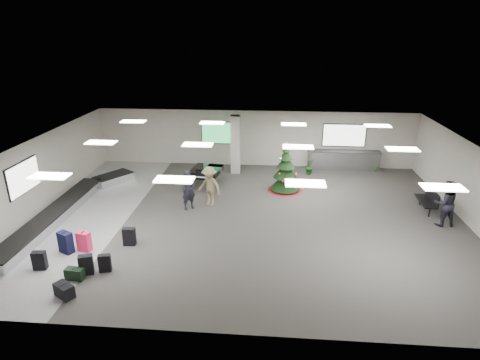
# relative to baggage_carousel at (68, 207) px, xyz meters

# --- Properties ---
(ground) EXTENTS (18.00, 18.00, 0.00)m
(ground) POSITION_rel_baggage_carousel_xyz_m (7.84, 0.08, -0.21)
(ground) COLOR #322F2D
(ground) RESTS_ON ground
(room_envelope) EXTENTS (18.02, 14.02, 3.21)m
(room_envelope) POSITION_rel_baggage_carousel_xyz_m (7.46, 0.75, 2.12)
(room_envelope) COLOR #BAB3AA
(room_envelope) RESTS_ON ground
(baggage_carousel) EXTENTS (2.28, 9.71, 0.43)m
(baggage_carousel) POSITION_rel_baggage_carousel_xyz_m (0.00, 0.00, 0.00)
(baggage_carousel) COLOR silver
(baggage_carousel) RESTS_ON ground
(service_counter) EXTENTS (4.05, 0.65, 1.08)m
(service_counter) POSITION_rel_baggage_carousel_xyz_m (12.84, 6.73, 0.33)
(service_counter) COLOR silver
(service_counter) RESTS_ON ground
(suitcase_0) EXTENTS (0.50, 0.38, 0.70)m
(suitcase_0) POSITION_rel_baggage_carousel_xyz_m (2.93, -4.55, 0.13)
(suitcase_0) COLOR black
(suitcase_0) RESTS_ON ground
(suitcase_1) EXTENTS (0.43, 0.29, 0.62)m
(suitcase_1) POSITION_rel_baggage_carousel_xyz_m (3.46, -4.34, 0.09)
(suitcase_1) COLOR black
(suitcase_1) RESTS_ON ground
(pink_suitcase) EXTENTS (0.51, 0.35, 0.75)m
(pink_suitcase) POSITION_rel_baggage_carousel_xyz_m (2.21, -3.14, 0.15)
(pink_suitcase) COLOR #F62053
(pink_suitcase) RESTS_ON ground
(suitcase_3) EXTENTS (0.46, 0.28, 0.69)m
(suitcase_3) POSITION_rel_baggage_carousel_xyz_m (3.67, -2.58, 0.12)
(suitcase_3) COLOR black
(suitcase_3) RESTS_ON ground
(navy_suitcase) EXTENTS (0.59, 0.49, 0.81)m
(navy_suitcase) POSITION_rel_baggage_carousel_xyz_m (1.61, -3.30, 0.18)
(navy_suitcase) COLOR black
(navy_suitcase) RESTS_ON ground
(suitcase_5) EXTENTS (0.46, 0.29, 0.66)m
(suitcase_5) POSITION_rel_baggage_carousel_xyz_m (1.26, -4.39, 0.11)
(suitcase_5) COLOR black
(suitcase_5) RESTS_ON ground
(green_duffel) EXTENTS (0.59, 0.33, 0.40)m
(green_duffel) POSITION_rel_baggage_carousel_xyz_m (2.67, -4.86, -0.02)
(green_duffel) COLOR black
(green_duffel) RESTS_ON ground
(black_duffel) EXTENTS (0.72, 0.63, 0.43)m
(black_duffel) POSITION_rel_baggage_carousel_xyz_m (2.77, -5.74, -0.01)
(black_duffel) COLOR black
(black_duffel) RESTS_ON ground
(christmas_tree) EXTENTS (1.73, 1.73, 2.47)m
(christmas_tree) POSITION_rel_baggage_carousel_xyz_m (9.51, 3.28, 0.63)
(christmas_tree) COLOR maroon
(christmas_tree) RESTS_ON ground
(grand_piano) EXTENTS (1.65, 1.99, 1.03)m
(grand_piano) POSITION_rel_baggage_carousel_xyz_m (5.51, 3.64, 0.52)
(grand_piano) COLOR black
(grand_piano) RESTS_ON ground
(bench) EXTENTS (0.59, 1.60, 1.00)m
(bench) POSITION_rel_baggage_carousel_xyz_m (15.68, 1.38, 0.35)
(bench) COLOR black
(bench) RESTS_ON ground
(traveler_a) EXTENTS (0.78, 0.74, 1.79)m
(traveler_a) POSITION_rel_baggage_carousel_xyz_m (5.23, 0.74, 0.68)
(traveler_a) COLOR black
(traveler_a) RESTS_ON ground
(traveler_b) EXTENTS (1.36, 1.14, 1.82)m
(traveler_b) POSITION_rel_baggage_carousel_xyz_m (6.09, 1.20, 0.70)
(traveler_b) COLOR #81724F
(traveler_b) RESTS_ON ground
(traveler_bench) EXTENTS (1.01, 0.83, 1.92)m
(traveler_bench) POSITION_rel_baggage_carousel_xyz_m (15.79, 0.00, 0.75)
(traveler_bench) COLOR black
(traveler_bench) RESTS_ON ground
(potted_plant_left) EXTENTS (0.59, 0.61, 0.87)m
(potted_plant_left) POSITION_rel_baggage_carousel_xyz_m (10.91, 5.75, 0.22)
(potted_plant_left) COLOR #133C14
(potted_plant_left) RESTS_ON ground
(potted_plant_right) EXTENTS (0.48, 0.48, 0.77)m
(potted_plant_right) POSITION_rel_baggage_carousel_xyz_m (14.61, 6.58, 0.17)
(potted_plant_right) COLOR #133C14
(potted_plant_right) RESTS_ON ground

